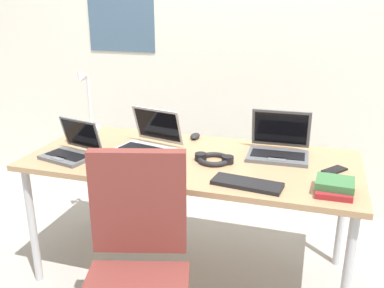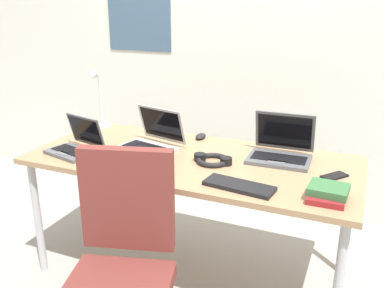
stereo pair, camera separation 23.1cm
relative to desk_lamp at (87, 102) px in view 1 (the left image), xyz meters
name	(u,v)px [view 1 (the left image)]	position (x,y,z in m)	size (l,w,h in m)	color
ground_plane	(192,271)	(0.80, -0.28, -0.94)	(12.00, 12.00, 0.00)	gray
wall_back	(235,37)	(0.80, 0.82, 0.36)	(6.00, 0.13, 2.60)	silver
desk	(192,167)	(0.80, -0.28, -0.25)	(1.80, 0.80, 0.74)	#9E7A56
desk_lamp	(87,102)	(0.00, 0.00, 0.00)	(0.12, 0.18, 0.40)	silver
laptop_back_left	(148,142)	(0.52, -0.23, -0.15)	(0.38, 0.35, 0.23)	#B7BABC
laptop_by_keyboard	(71,150)	(0.16, -0.46, -0.16)	(0.32, 0.29, 0.20)	#515459
laptop_near_lamp	(279,147)	(1.25, -0.10, -0.15)	(0.34, 0.29, 0.24)	#515459
external_keyboard	(247,184)	(1.16, -0.55, -0.19)	(0.33, 0.12, 0.02)	black
computer_mouse	(195,136)	(0.72, 0.05, -0.18)	(0.06, 0.10, 0.03)	black
cell_phone	(334,170)	(1.55, -0.25, -0.19)	(0.06, 0.14, 0.01)	black
headphones	(214,159)	(0.93, -0.30, -0.18)	(0.21, 0.18, 0.04)	black
pill_bottle	(69,136)	(0.01, -0.24, -0.16)	(0.04, 0.04, 0.08)	gold
book_stack	(334,187)	(1.54, -0.51, -0.17)	(0.18, 0.18, 0.06)	maroon
coffee_mug	(104,159)	(0.40, -0.54, -0.15)	(0.11, 0.08, 0.09)	white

